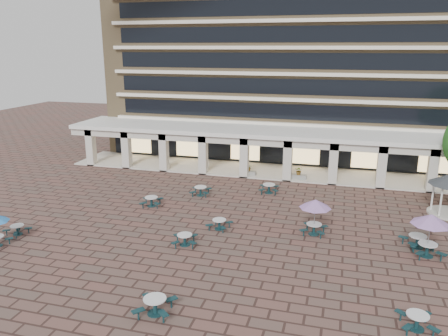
{
  "coord_description": "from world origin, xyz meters",
  "views": [
    {
      "loc": [
        6.96,
        -27.81,
        12.43
      ],
      "look_at": [
        -1.57,
        3.0,
        3.49
      ],
      "focal_mm": 35.0,
      "sensor_mm": 36.0,
      "label": 1
    }
  ],
  "objects_px": {
    "picnic_table_1": "(185,239)",
    "planter_left": "(248,171)",
    "picnic_table_2": "(155,304)",
    "picnic_table_0": "(17,229)",
    "planter_right": "(299,174)"
  },
  "relations": [
    {
      "from": "picnic_table_1",
      "to": "planter_right",
      "type": "relative_size",
      "value": 1.28
    },
    {
      "from": "picnic_table_0",
      "to": "picnic_table_1",
      "type": "bearing_deg",
      "value": 20.95
    },
    {
      "from": "picnic_table_1",
      "to": "planter_left",
      "type": "height_order",
      "value": "planter_left"
    },
    {
      "from": "picnic_table_0",
      "to": "picnic_table_2",
      "type": "xyz_separation_m",
      "value": [
        12.87,
        -5.97,
        0.1
      ]
    },
    {
      "from": "picnic_table_1",
      "to": "picnic_table_2",
      "type": "bearing_deg",
      "value": -95.42
    },
    {
      "from": "picnic_table_2",
      "to": "planter_right",
      "type": "xyz_separation_m",
      "value": [
        4.29,
        23.9,
        0.07
      ]
    },
    {
      "from": "picnic_table_0",
      "to": "planter_left",
      "type": "bearing_deg",
      "value": 69.33
    },
    {
      "from": "picnic_table_2",
      "to": "planter_right",
      "type": "bearing_deg",
      "value": 75.08
    },
    {
      "from": "picnic_table_1",
      "to": "planter_left",
      "type": "bearing_deg",
      "value": 72.82
    },
    {
      "from": "picnic_table_0",
      "to": "planter_left",
      "type": "relative_size",
      "value": 1.15
    },
    {
      "from": "picnic_table_2",
      "to": "picnic_table_0",
      "type": "bearing_deg",
      "value": 150.38
    },
    {
      "from": "picnic_table_2",
      "to": "planter_left",
      "type": "relative_size",
      "value": 1.33
    },
    {
      "from": "picnic_table_1",
      "to": "picnic_table_2",
      "type": "xyz_separation_m",
      "value": [
        1.27,
        -7.47,
        0.06
      ]
    },
    {
      "from": "picnic_table_0",
      "to": "picnic_table_1",
      "type": "xyz_separation_m",
      "value": [
        11.61,
        1.5,
        0.04
      ]
    },
    {
      "from": "picnic_table_0",
      "to": "planter_right",
      "type": "distance_m",
      "value": 24.83
    }
  ]
}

